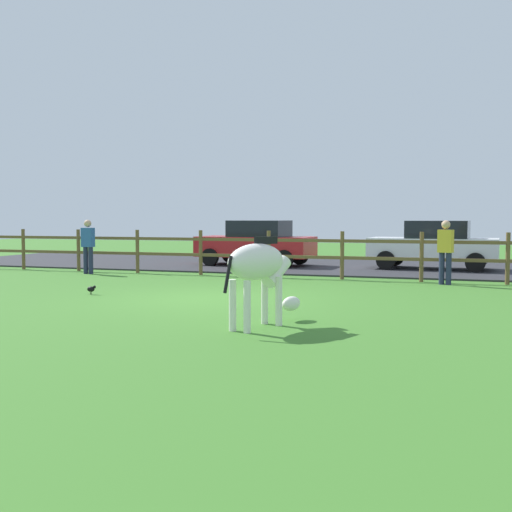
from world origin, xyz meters
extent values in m
plane|color=#3D7528|center=(0.00, 0.00, 0.00)|extent=(60.00, 60.00, 0.00)
cube|color=#2D2D33|center=(0.00, 9.30, 0.03)|extent=(28.00, 7.40, 0.05)
cylinder|color=brown|center=(-8.87, 5.00, 0.67)|extent=(0.11, 0.11, 1.33)
cylinder|color=brown|center=(-6.74, 5.00, 0.67)|extent=(0.11, 0.11, 1.33)
cylinder|color=brown|center=(-4.61, 5.00, 0.67)|extent=(0.11, 0.11, 1.33)
cylinder|color=brown|center=(-2.48, 5.00, 0.67)|extent=(0.11, 0.11, 1.33)
cylinder|color=brown|center=(-0.35, 5.00, 0.67)|extent=(0.11, 0.11, 1.33)
cylinder|color=brown|center=(1.77, 5.00, 0.67)|extent=(0.11, 0.11, 1.33)
cylinder|color=brown|center=(3.90, 5.00, 0.67)|extent=(0.11, 0.11, 1.33)
cylinder|color=brown|center=(6.03, 5.00, 0.67)|extent=(0.11, 0.11, 1.33)
cube|color=brown|center=(-0.35, 5.00, 0.60)|extent=(21.29, 0.06, 0.09)
cube|color=brown|center=(-0.35, 5.00, 1.07)|extent=(21.29, 0.06, 0.09)
ellipsoid|color=white|center=(1.98, -3.04, 1.03)|extent=(0.86, 1.33, 0.56)
cylinder|color=white|center=(1.98, -2.62, 0.39)|extent=(0.11, 0.11, 0.78)
cylinder|color=white|center=(2.25, -2.71, 0.39)|extent=(0.11, 0.11, 0.78)
cylinder|color=white|center=(1.72, -3.37, 0.39)|extent=(0.11, 0.11, 0.78)
cylinder|color=white|center=(1.98, -3.47, 0.39)|extent=(0.11, 0.11, 0.78)
cylinder|color=white|center=(2.16, -2.54, 0.84)|extent=(0.42, 0.63, 0.51)
ellipsoid|color=white|center=(2.29, -2.15, 0.28)|extent=(0.33, 0.48, 0.24)
cube|color=black|center=(2.07, -2.81, 1.35)|extent=(0.22, 0.54, 0.12)
cylinder|color=black|center=(1.76, -3.67, 0.88)|extent=(0.11, 0.20, 0.54)
cylinder|color=black|center=(-2.86, -0.17, 0.03)|extent=(0.01, 0.01, 0.06)
cylinder|color=black|center=(-2.86, -0.21, 0.03)|extent=(0.01, 0.01, 0.06)
ellipsoid|color=black|center=(-2.86, -0.19, 0.12)|extent=(0.18, 0.10, 0.12)
sphere|color=black|center=(-2.77, -0.19, 0.17)|extent=(0.07, 0.07, 0.07)
cube|color=white|center=(3.99, 8.81, 0.70)|extent=(4.09, 1.93, 0.70)
cube|color=black|center=(4.14, 8.80, 1.33)|extent=(1.99, 1.67, 0.56)
cylinder|color=black|center=(2.60, 8.04, 0.35)|extent=(0.61, 0.22, 0.60)
cylinder|color=black|center=(2.70, 9.74, 0.35)|extent=(0.61, 0.22, 0.60)
cylinder|color=black|center=(5.29, 7.88, 0.35)|extent=(0.61, 0.22, 0.60)
cylinder|color=black|center=(5.39, 9.58, 0.35)|extent=(0.61, 0.22, 0.60)
cube|color=red|center=(-1.95, 8.54, 0.70)|extent=(4.07, 1.88, 0.70)
cube|color=black|center=(-1.80, 8.53, 1.33)|extent=(1.97, 1.65, 0.56)
cylinder|color=black|center=(-3.34, 7.75, 0.35)|extent=(0.61, 0.21, 0.60)
cylinder|color=black|center=(-3.26, 9.45, 0.35)|extent=(0.61, 0.21, 0.60)
cylinder|color=black|center=(-0.64, 7.62, 0.35)|extent=(0.61, 0.21, 0.60)
cylinder|color=black|center=(-0.57, 9.32, 0.35)|extent=(0.61, 0.21, 0.60)
cylinder|color=#232847|center=(-5.95, 4.22, 0.41)|extent=(0.14, 0.14, 0.82)
cylinder|color=#232847|center=(-5.77, 4.21, 0.41)|extent=(0.14, 0.14, 0.82)
cube|color=#2D569E|center=(-5.86, 4.22, 1.11)|extent=(0.36, 0.22, 0.58)
sphere|color=tan|center=(-5.86, 4.22, 1.53)|extent=(0.22, 0.22, 0.22)
cylinder|color=#232847|center=(4.44, 4.51, 0.41)|extent=(0.14, 0.14, 0.82)
cylinder|color=#232847|center=(4.61, 4.46, 0.41)|extent=(0.14, 0.14, 0.82)
cube|color=gold|center=(4.53, 4.48, 1.11)|extent=(0.41, 0.32, 0.58)
sphere|color=tan|center=(4.53, 4.48, 1.53)|extent=(0.22, 0.22, 0.22)
camera|label=1|loc=(5.05, -12.12, 1.71)|focal=43.97mm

